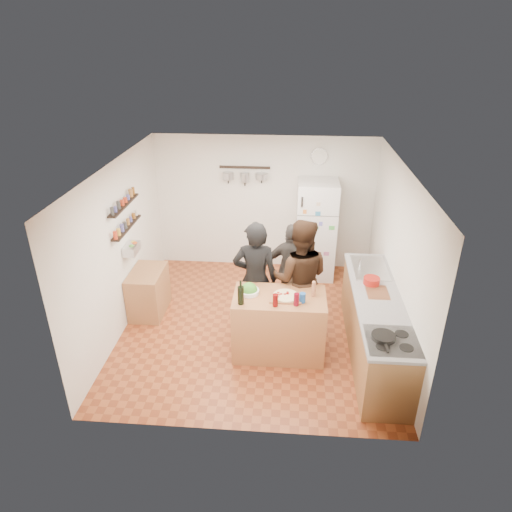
# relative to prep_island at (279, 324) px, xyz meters

# --- Properties ---
(room_shell) EXTENTS (4.20, 4.20, 4.20)m
(room_shell) POSITION_rel_prep_island_xyz_m (-0.38, 1.00, 0.79)
(room_shell) COLOR brown
(room_shell) RESTS_ON ground
(prep_island) EXTENTS (1.25, 0.72, 0.91)m
(prep_island) POSITION_rel_prep_island_xyz_m (0.00, 0.00, 0.00)
(prep_island) COLOR #A5683C
(prep_island) RESTS_ON floor
(pizza_board) EXTENTS (0.42, 0.34, 0.02)m
(pizza_board) POSITION_rel_prep_island_xyz_m (0.08, -0.02, 0.47)
(pizza_board) COLOR brown
(pizza_board) RESTS_ON prep_island
(pizza) EXTENTS (0.34, 0.34, 0.02)m
(pizza) POSITION_rel_prep_island_xyz_m (0.08, -0.02, 0.48)
(pizza) COLOR beige
(pizza) RESTS_ON pizza_board
(salad_bowl) EXTENTS (0.28, 0.28, 0.06)m
(salad_bowl) POSITION_rel_prep_island_xyz_m (-0.42, 0.05, 0.48)
(salad_bowl) COLOR white
(salad_bowl) RESTS_ON prep_island
(wine_bottle) EXTENTS (0.08, 0.08, 0.25)m
(wine_bottle) POSITION_rel_prep_island_xyz_m (-0.50, -0.22, 0.58)
(wine_bottle) COLOR black
(wine_bottle) RESTS_ON prep_island
(wine_glass_near) EXTENTS (0.07, 0.07, 0.17)m
(wine_glass_near) POSITION_rel_prep_island_xyz_m (-0.05, -0.24, 0.54)
(wine_glass_near) COLOR #520707
(wine_glass_near) RESTS_ON prep_island
(wine_glass_far) EXTENTS (0.07, 0.07, 0.17)m
(wine_glass_far) POSITION_rel_prep_island_xyz_m (0.22, -0.20, 0.54)
(wine_glass_far) COLOR #5A0715
(wine_glass_far) RESTS_ON prep_island
(pepper_mill) EXTENTS (0.06, 0.06, 0.18)m
(pepper_mill) POSITION_rel_prep_island_xyz_m (0.45, 0.05, 0.55)
(pepper_mill) COLOR #A56645
(pepper_mill) RESTS_ON prep_island
(salt_canister) EXTENTS (0.08, 0.08, 0.13)m
(salt_canister) POSITION_rel_prep_island_xyz_m (0.30, -0.12, 0.52)
(salt_canister) COLOR #1B4A94
(salt_canister) RESTS_ON prep_island
(person_left) EXTENTS (0.66, 0.44, 1.79)m
(person_left) POSITION_rel_prep_island_xyz_m (-0.37, 0.47, 0.44)
(person_left) COLOR black
(person_left) RESTS_ON floor
(person_center) EXTENTS (0.92, 0.74, 1.81)m
(person_center) POSITION_rel_prep_island_xyz_m (0.27, 0.53, 0.45)
(person_center) COLOR black
(person_center) RESTS_ON floor
(person_back) EXTENTS (0.93, 0.53, 1.50)m
(person_back) POSITION_rel_prep_island_xyz_m (0.16, 1.10, 0.30)
(person_back) COLOR #2C2927
(person_back) RESTS_ON floor
(counter_run) EXTENTS (0.63, 2.63, 0.90)m
(counter_run) POSITION_rel_prep_island_xyz_m (1.32, 0.06, -0.01)
(counter_run) COLOR #9E7042
(counter_run) RESTS_ON floor
(stove_top) EXTENTS (0.60, 0.62, 0.02)m
(stove_top) POSITION_rel_prep_island_xyz_m (1.32, -0.89, 0.46)
(stove_top) COLOR white
(stove_top) RESTS_ON counter_run
(skillet) EXTENTS (0.28, 0.28, 0.05)m
(skillet) POSITION_rel_prep_island_xyz_m (1.22, -0.86, 0.49)
(skillet) COLOR black
(skillet) RESTS_ON stove_top
(sink) EXTENTS (0.50, 0.80, 0.03)m
(sink) POSITION_rel_prep_island_xyz_m (1.32, 0.91, 0.46)
(sink) COLOR silver
(sink) RESTS_ON counter_run
(cutting_board) EXTENTS (0.30, 0.40, 0.02)m
(cutting_board) POSITION_rel_prep_island_xyz_m (1.32, 0.20, 0.46)
(cutting_board) COLOR brown
(cutting_board) RESTS_ON counter_run
(red_bowl) EXTENTS (0.23, 0.23, 0.09)m
(red_bowl) POSITION_rel_prep_island_xyz_m (1.27, 0.43, 0.51)
(red_bowl) COLOR #9F1912
(red_bowl) RESTS_ON counter_run
(fridge) EXTENTS (0.70, 0.68, 1.80)m
(fridge) POSITION_rel_prep_island_xyz_m (0.57, 2.36, 0.45)
(fridge) COLOR white
(fridge) RESTS_ON floor
(wall_clock) EXTENTS (0.30, 0.03, 0.30)m
(wall_clock) POSITION_rel_prep_island_xyz_m (0.57, 2.69, 1.69)
(wall_clock) COLOR silver
(wall_clock) RESTS_ON back_wall
(spice_shelf_lower) EXTENTS (0.12, 1.00, 0.02)m
(spice_shelf_lower) POSITION_rel_prep_island_xyz_m (-2.31, 0.81, 1.04)
(spice_shelf_lower) COLOR black
(spice_shelf_lower) RESTS_ON left_wall
(spice_shelf_upper) EXTENTS (0.12, 1.00, 0.02)m
(spice_shelf_upper) POSITION_rel_prep_island_xyz_m (-2.31, 0.81, 1.40)
(spice_shelf_upper) COLOR black
(spice_shelf_upper) RESTS_ON left_wall
(produce_basket) EXTENTS (0.18, 0.35, 0.14)m
(produce_basket) POSITION_rel_prep_island_xyz_m (-2.28, 0.81, 0.69)
(produce_basket) COLOR silver
(produce_basket) RESTS_ON left_wall
(side_table) EXTENTS (0.50, 0.80, 0.73)m
(side_table) POSITION_rel_prep_island_xyz_m (-2.12, 0.87, -0.09)
(side_table) COLOR #A56E45
(side_table) RESTS_ON floor
(pot_rack) EXTENTS (0.90, 0.04, 0.04)m
(pot_rack) POSITION_rel_prep_island_xyz_m (-0.73, 2.61, 1.49)
(pot_rack) COLOR black
(pot_rack) RESTS_ON back_wall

